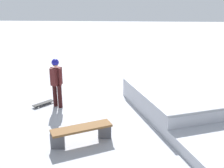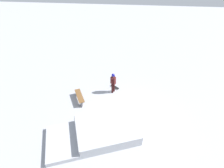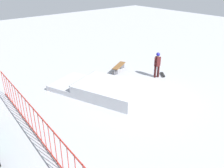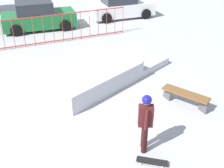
{
  "view_description": "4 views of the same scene",
  "coord_description": "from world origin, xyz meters",
  "px_view_note": "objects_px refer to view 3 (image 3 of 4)",
  "views": [
    {
      "loc": [
        9.84,
        -0.51,
        3.78
      ],
      "look_at": [
        1.27,
        -1.0,
        0.9
      ],
      "focal_mm": 43.18,
      "sensor_mm": 36.0,
      "label": 1
    },
    {
      "loc": [
        0.18,
        8.21,
        9.28
      ],
      "look_at": [
        1.27,
        -2.61,
        1.0
      ],
      "focal_mm": 29.14,
      "sensor_mm": 36.0,
      "label": 2
    },
    {
      "loc": [
        -8.05,
        8.83,
        6.36
      ],
      "look_at": [
        1.32,
        0.91,
        0.6
      ],
      "focal_mm": 37.96,
      "sensor_mm": 36.0,
      "label": 3
    },
    {
      "loc": [
        -2.12,
        -7.77,
        5.38
      ],
      "look_at": [
        1.31,
        -0.71,
        0.9
      ],
      "focal_mm": 45.11,
      "sensor_mm": 36.0,
      "label": 4
    }
  ],
  "objects_px": {
    "skater": "(157,63)",
    "skateboard": "(163,74)",
    "park_bench": "(119,67)",
    "skate_ramp": "(102,89)"
  },
  "relations": [
    {
      "from": "skater",
      "to": "skateboard",
      "type": "distance_m",
      "value": 1.09
    },
    {
      "from": "park_bench",
      "to": "skater",
      "type": "bearing_deg",
      "value": -152.46
    },
    {
      "from": "skate_ramp",
      "to": "skater",
      "type": "height_order",
      "value": "skater"
    },
    {
      "from": "skateboard",
      "to": "park_bench",
      "type": "relative_size",
      "value": 0.47
    },
    {
      "from": "skate_ramp",
      "to": "skateboard",
      "type": "xyz_separation_m",
      "value": [
        -0.52,
        -4.84,
        -0.24
      ]
    },
    {
      "from": "skate_ramp",
      "to": "skateboard",
      "type": "distance_m",
      "value": 4.87
    },
    {
      "from": "skater",
      "to": "park_bench",
      "type": "height_order",
      "value": "skater"
    },
    {
      "from": "skater",
      "to": "park_bench",
      "type": "bearing_deg",
      "value": 55.14
    },
    {
      "from": "skater",
      "to": "skateboard",
      "type": "relative_size",
      "value": 2.31
    },
    {
      "from": "skate_ramp",
      "to": "skateboard",
      "type": "relative_size",
      "value": 7.97
    }
  ]
}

